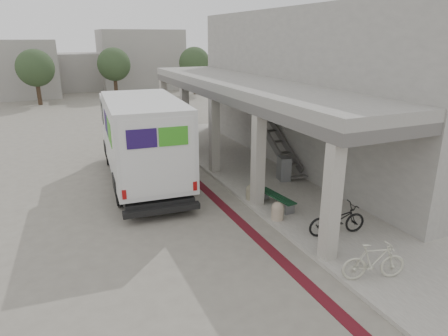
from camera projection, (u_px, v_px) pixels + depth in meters
name	position (u px, v px, depth m)	size (l,w,h in m)	color
ground	(208.00, 223.00, 13.12)	(120.00, 120.00, 0.00)	slate
bike_lane_stripe	(213.00, 196.00, 15.24)	(0.35, 40.00, 0.01)	#501018
sidewalk	(309.00, 202.00, 14.63)	(4.40, 28.00, 0.12)	gray
transit_building	(308.00, 91.00, 18.57)	(7.60, 17.00, 7.00)	gray
distant_backdrop	(59.00, 67.00, 42.37)	(28.00, 10.00, 6.50)	gray
tree_left	(35.00, 68.00, 34.55)	(3.20, 3.20, 4.80)	#38281C
tree_mid	(114.00, 64.00, 38.96)	(3.20, 3.20, 4.80)	#38281C
tree_right	(195.00, 63.00, 41.14)	(3.20, 3.20, 4.80)	#38281C
fedex_truck	(141.00, 137.00, 16.27)	(3.23, 8.61, 3.60)	black
bench	(276.00, 199.00, 13.99)	(0.59, 1.79, 0.41)	slate
bollard_near	(278.00, 211.00, 13.01)	(0.40, 0.40, 0.60)	gray
bollard_far	(251.00, 192.00, 14.63)	(0.38, 0.38, 0.57)	gray
utility_cabinet	(284.00, 168.00, 16.54)	(0.44, 0.59, 0.99)	slate
bicycle_black	(337.00, 220.00, 11.97)	(0.64, 1.83, 0.96)	black
bicycle_cream	(374.00, 261.00, 9.74)	(0.46, 1.62, 0.98)	#B8B8A2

